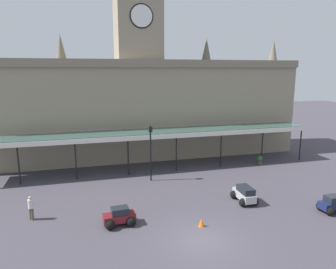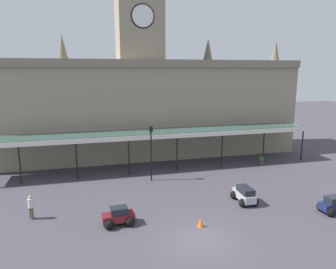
# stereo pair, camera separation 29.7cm
# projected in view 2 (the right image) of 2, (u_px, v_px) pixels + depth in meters

# --- Properties ---
(ground_plane) EXTENTS (140.00, 140.00, 0.00)m
(ground_plane) POSITION_uv_depth(u_px,v_px,m) (200.00, 241.00, 18.53)
(ground_plane) COLOR #45414A
(station_building) EXTENTS (36.31, 7.11, 18.89)m
(station_building) POSITION_uv_depth(u_px,v_px,m) (140.00, 103.00, 36.27)
(station_building) COLOR gray
(station_building) RESTS_ON ground
(entrance_canopy) EXTENTS (33.52, 3.26, 3.86)m
(entrance_canopy) POSITION_uv_depth(u_px,v_px,m) (151.00, 133.00, 31.28)
(entrance_canopy) COLOR #38564C
(entrance_canopy) RESTS_ON ground
(car_maroon_sedan) EXTENTS (2.11, 1.61, 1.19)m
(car_maroon_sedan) POSITION_uv_depth(u_px,v_px,m) (118.00, 217.00, 20.39)
(car_maroon_sedan) COLOR maroon
(car_maroon_sedan) RESTS_ON ground
(car_navy_sedan) EXTENTS (2.08, 1.57, 1.19)m
(car_navy_sedan) POSITION_uv_depth(u_px,v_px,m) (334.00, 206.00, 22.13)
(car_navy_sedan) COLOR #19214C
(car_navy_sedan) RESTS_ON ground
(car_silver_estate) EXTENTS (1.59, 2.28, 1.27)m
(car_silver_estate) POSITION_uv_depth(u_px,v_px,m) (244.00, 195.00, 23.80)
(car_silver_estate) COLOR #B2B5BA
(car_silver_estate) RESTS_ON ground
(pedestrian_beside_cars) EXTENTS (0.34, 0.34, 1.67)m
(pedestrian_beside_cars) POSITION_uv_depth(u_px,v_px,m) (31.00, 206.00, 21.09)
(pedestrian_beside_cars) COLOR brown
(pedestrian_beside_cars) RESTS_ON ground
(victorian_lamppost) EXTENTS (0.30, 0.30, 5.07)m
(victorian_lamppost) POSITION_uv_depth(u_px,v_px,m) (151.00, 147.00, 28.05)
(victorian_lamppost) COLOR black
(victorian_lamppost) RESTS_ON ground
(traffic_cone) EXTENTS (0.40, 0.40, 0.57)m
(traffic_cone) POSITION_uv_depth(u_px,v_px,m) (201.00, 222.00, 20.16)
(traffic_cone) COLOR orange
(traffic_cone) RESTS_ON ground
(planter_forecourt_centre) EXTENTS (0.60, 0.60, 0.96)m
(planter_forecourt_centre) POSITION_uv_depth(u_px,v_px,m) (261.00, 160.00, 33.26)
(planter_forecourt_centre) COLOR #47423D
(planter_forecourt_centre) RESTS_ON ground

